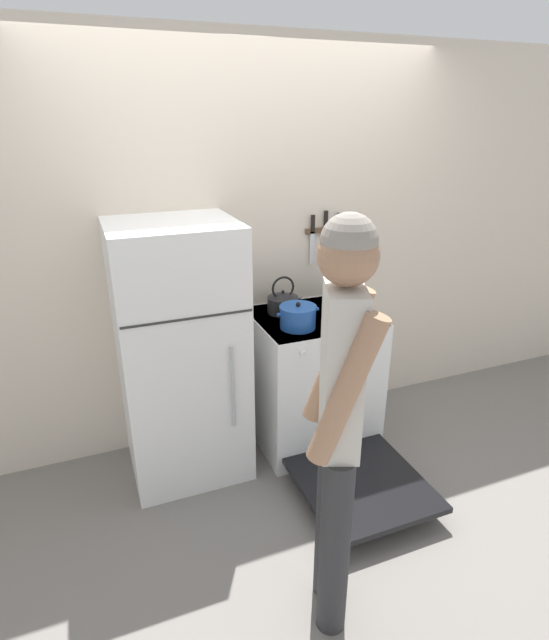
{
  "coord_description": "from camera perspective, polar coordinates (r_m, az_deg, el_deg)",
  "views": [
    {
      "loc": [
        -1.02,
        -2.97,
        2.09
      ],
      "look_at": [
        -0.03,
        -0.48,
        0.99
      ],
      "focal_mm": 28.0,
      "sensor_mm": 36.0,
      "label": 1
    }
  ],
  "objects": [
    {
      "name": "ground_plane",
      "position": [
        3.77,
        -2.3,
        -11.29
      ],
      "size": [
        14.0,
        14.0,
        0.0
      ],
      "primitive_type": "plane",
      "color": "slate"
    },
    {
      "name": "wall_back",
      "position": [
        3.27,
        -2.82,
        7.92
      ],
      "size": [
        10.0,
        0.06,
        2.55
      ],
      "color": "beige",
      "rests_on": "ground_plane"
    },
    {
      "name": "refrigerator",
      "position": [
        3.0,
        -10.63,
        -3.86
      ],
      "size": [
        0.7,
        0.65,
        1.57
      ],
      "color": "white",
      "rests_on": "ground_plane"
    },
    {
      "name": "stove_range",
      "position": [
        3.35,
        4.57,
        -7.03
      ],
      "size": [
        0.76,
        1.38,
        0.91
      ],
      "color": "white",
      "rests_on": "ground_plane"
    },
    {
      "name": "dutch_oven_pot",
      "position": [
        2.98,
        2.7,
        0.37
      ],
      "size": [
        0.27,
        0.22,
        0.16
      ],
      "color": "#1E4C9E",
      "rests_on": "stove_range"
    },
    {
      "name": "tea_kettle",
      "position": [
        3.21,
        1.0,
        2.06
      ],
      "size": [
        0.25,
        0.2,
        0.24
      ],
      "color": "black",
      "rests_on": "stove_range"
    },
    {
      "name": "utensil_jar",
      "position": [
        3.35,
        6.45,
        2.88
      ],
      "size": [
        0.1,
        0.1,
        0.28
      ],
      "color": "silver",
      "rests_on": "stove_range"
    },
    {
      "name": "person",
      "position": [
        1.96,
        7.39,
        -10.71
      ],
      "size": [
        0.38,
        0.43,
        1.8
      ],
      "rotation": [
        0.0,
        0.0,
        1.19
      ],
      "color": "#2D2D30",
      "rests_on": "ground_plane"
    },
    {
      "name": "wall_knife_strip",
      "position": [
        3.43,
        6.47,
        10.27
      ],
      "size": [
        0.38,
        0.03,
        0.35
      ],
      "color": "brown"
    }
  ]
}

